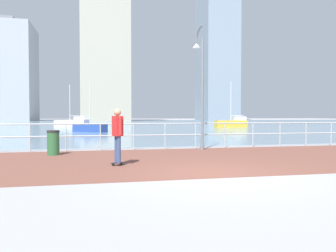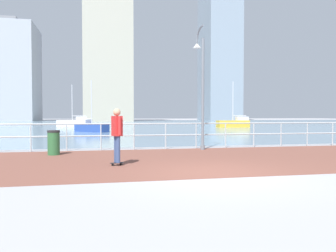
% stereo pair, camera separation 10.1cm
% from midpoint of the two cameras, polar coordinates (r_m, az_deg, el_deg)
% --- Properties ---
extents(ground, '(220.00, 220.00, 0.00)m').
position_cam_midpoint_polar(ground, '(48.10, -8.77, 0.02)').
color(ground, '#9E9EA3').
extents(brick_paving, '(28.00, 6.97, 0.01)m').
position_cam_midpoint_polar(brick_paving, '(11.33, 2.87, -5.69)').
color(brick_paving, brown).
rests_on(brick_paving, ground).
extents(harbor_water, '(180.00, 88.00, 0.00)m').
position_cam_midpoint_polar(harbor_water, '(59.42, -9.43, 0.36)').
color(harbor_water, '#6B899E').
rests_on(harbor_water, ground).
extents(waterfront_railing, '(25.25, 0.06, 1.16)m').
position_cam_midpoint_polar(waterfront_railing, '(14.64, -0.69, -0.87)').
color(waterfront_railing, '#B2BCC1').
rests_on(waterfront_railing, ground).
extents(lamppost, '(0.38, 0.81, 5.39)m').
position_cam_midpoint_polar(lamppost, '(14.65, 5.40, 7.68)').
color(lamppost, slate).
rests_on(lamppost, ground).
extents(skateboarder, '(0.41, 0.55, 1.69)m').
position_cam_midpoint_polar(skateboarder, '(9.91, -8.93, -0.93)').
color(skateboarder, black).
rests_on(skateboarder, ground).
extents(trash_bin, '(0.46, 0.46, 0.93)m').
position_cam_midpoint_polar(trash_bin, '(13.15, -19.29, -2.71)').
color(trash_bin, '#2D6638').
rests_on(trash_bin, ground).
extents(sailboat_red, '(4.01, 1.25, 5.62)m').
position_cam_midpoint_polar(sailboat_red, '(46.41, -16.33, 0.57)').
color(sailboat_red, white).
rests_on(sailboat_red, ground).
extents(sailboat_blue, '(3.15, 3.02, 4.68)m').
position_cam_midpoint_polar(sailboat_blue, '(30.91, -13.52, -0.16)').
color(sailboat_blue, '#284799').
rests_on(sailboat_blue, ground).
extents(sailboat_yellow, '(4.09, 1.39, 5.70)m').
position_cam_midpoint_polar(sailboat_yellow, '(42.31, 10.83, 0.51)').
color(sailboat_yellow, gold).
rests_on(sailboat_yellow, ground).
extents(tower_brick, '(10.06, 13.05, 45.59)m').
position_cam_midpoint_polar(tower_brick, '(105.53, 8.36, 12.98)').
color(tower_brick, '#8493A3').
rests_on(tower_brick, ground).
extents(tower_slate, '(16.14, 16.29, 28.70)m').
position_cam_midpoint_polar(tower_slate, '(105.25, -26.33, 8.19)').
color(tower_slate, '#A3A8B2').
rests_on(tower_slate, ground).
extents(tower_beige, '(12.07, 17.83, 38.03)m').
position_cam_midpoint_polar(tower_beige, '(91.53, -10.81, 12.29)').
color(tower_beige, '#B2AD99').
rests_on(tower_beige, ground).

